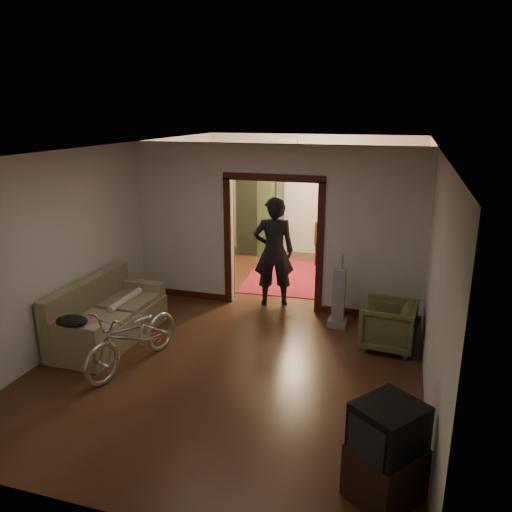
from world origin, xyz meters
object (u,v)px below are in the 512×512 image
at_px(sofa, 109,311).
at_px(desk, 346,246).
at_px(armchair, 388,325).
at_px(bicycle, 133,336).
at_px(locker, 260,212).
at_px(person, 274,252).

relative_size(sofa, desk, 1.75).
bearing_deg(sofa, desk, 60.41).
bearing_deg(armchair, sofa, -71.33).
distance_m(bicycle, locker, 5.84).
distance_m(armchair, desk, 4.10).
bearing_deg(sofa, bicycle, -37.91).
bearing_deg(person, armchair, 130.56).
bearing_deg(sofa, armchair, 14.33).
bearing_deg(person, locker, -88.91).
height_order(sofa, locker, locker).
bearing_deg(desk, person, -120.34).
relative_size(bicycle, armchair, 2.20).
bearing_deg(bicycle, person, 79.55).
height_order(sofa, armchair, sofa).
bearing_deg(locker, sofa, -83.34).
relative_size(bicycle, desk, 1.49).
bearing_deg(locker, bicycle, -74.82).
xyz_separation_m(bicycle, armchair, (3.22, 1.56, -0.09)).
relative_size(armchair, person, 0.39).
xyz_separation_m(sofa, locker, (0.81, 5.19, 0.55)).
xyz_separation_m(bicycle, desk, (2.14, 5.51, -0.02)).
relative_size(sofa, armchair, 2.59).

